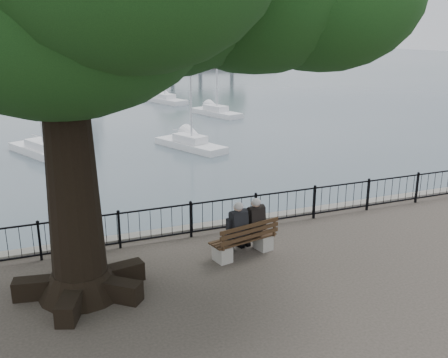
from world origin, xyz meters
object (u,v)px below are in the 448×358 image
person_left (235,231)px  person_right (252,226)px  lion_monument (87,70)px  bench (244,243)px

person_left → person_right: size_ratio=1.00×
lion_monument → person_right: bearing=-92.1°
bench → lion_monument: (2.09, 49.09, 0.92)m
person_right → person_left: bearing=-167.5°
bench → person_left: 0.44m
person_left → person_right: same height
bench → person_right: size_ratio=1.24×
bench → person_right: (0.30, 0.17, 0.36)m
person_right → lion_monument: 48.95m
person_right → lion_monument: size_ratio=0.17×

